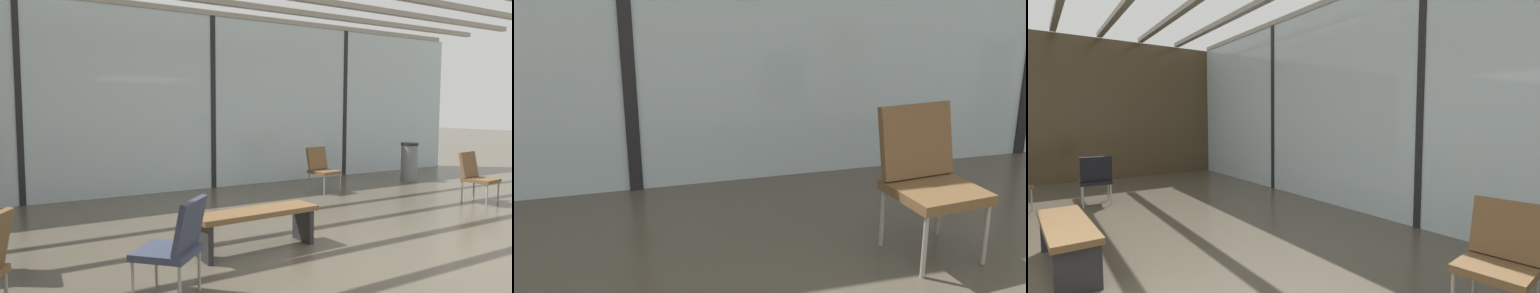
{
  "view_description": "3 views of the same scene",
  "coord_description": "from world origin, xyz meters",
  "views": [
    {
      "loc": [
        -3.82,
        -3.16,
        1.61
      ],
      "look_at": [
        1.22,
        5.53,
        0.77
      ],
      "focal_mm": 31.36,
      "sensor_mm": 36.0,
      "label": 1
    },
    {
      "loc": [
        -0.12,
        0.91,
        1.6
      ],
      "look_at": [
        0.23,
        2.16,
        1.21
      ],
      "focal_mm": 39.68,
      "sensor_mm": 36.0,
      "label": 2
    },
    {
      "loc": [
        2.69,
        0.92,
        1.47
      ],
      "look_at": [
        -0.7,
        3.4,
        1.16
      ],
      "focal_mm": 24.35,
      "sensor_mm": 36.0,
      "label": 3
    }
  ],
  "objects": [
    {
      "name": "window_mullion_1",
      "position": [
        0.0,
        5.2,
        1.74
      ],
      "size": [
        0.1,
        0.12,
        3.48
      ],
      "primitive_type": "cube",
      "color": "black",
      "rests_on": "ground"
    },
    {
      "name": "glass_curtain_wall",
      "position": [
        0.0,
        5.2,
        1.74
      ],
      "size": [
        14.0,
        0.08,
        3.48
      ],
      "primitive_type": "cube",
      "color": "silver",
      "rests_on": "ground"
    },
    {
      "name": "side_wall_left_panels",
      "position": [
        -6.95,
        1.6,
        1.74
      ],
      "size": [
        0.1,
        11.2,
        3.48
      ],
      "primitive_type": "cube",
      "color": "#473823",
      "rests_on": "ground"
    },
    {
      "name": "window_mullion_0",
      "position": [
        -3.5,
        5.2,
        1.74
      ],
      "size": [
        0.1,
        0.12,
        3.48
      ],
      "primitive_type": "cube",
      "color": "black",
      "rests_on": "ground"
    },
    {
      "name": "parked_airplane",
      "position": [
        -0.23,
        10.13,
        2.1
      ],
      "size": [
        11.76,
        4.19,
        4.19
      ],
      "color": "silver",
      "rests_on": "ground"
    },
    {
      "name": "lounge_chair_5",
      "position": [
        -4.03,
        1.8,
        0.49
      ],
      "size": [
        0.55,
        0.51,
        0.87
      ],
      "rotation": [
        0.0,
        0.0,
        4.65
      ],
      "color": "black",
      "rests_on": "ground"
    },
    {
      "name": "lounge_chair_0",
      "position": [
        1.62,
        3.68,
        0.49
      ],
      "size": [
        0.53,
        0.57,
        0.87
      ],
      "rotation": [
        0.0,
        0.0,
        0.1
      ],
      "color": "brown",
      "rests_on": "ground"
    },
    {
      "name": "waiting_bench",
      "position": [
        -1.3,
        1.17,
        0.36
      ],
      "size": [
        1.52,
        0.46,
        0.47
      ],
      "rotation": [
        0.0,
        0.0,
        0.04
      ],
      "color": "brown",
      "rests_on": "ground"
    }
  ]
}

